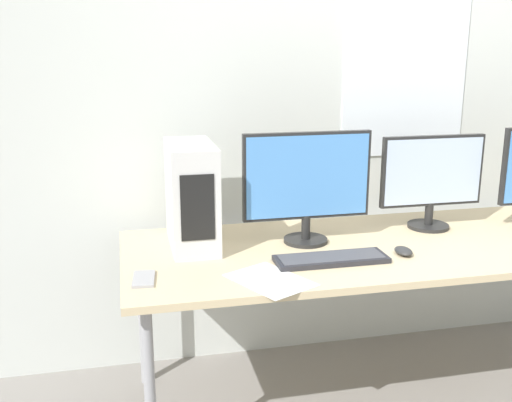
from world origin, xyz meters
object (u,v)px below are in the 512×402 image
monitor_right_near (432,178)px  cell_phone (144,279)px  keyboard (331,259)px  pc_tower (191,195)px  mouse (403,251)px  monitor_main (307,182)px

monitor_right_near → cell_phone: 1.37m
keyboard → cell_phone: bearing=-177.4°
pc_tower → mouse: bearing=-20.7°
pc_tower → monitor_right_near: size_ratio=0.89×
keyboard → mouse: 0.31m
keyboard → monitor_right_near: bearing=28.9°
monitor_main → cell_phone: (-0.69, -0.28, -0.26)m
keyboard → cell_phone: 0.72m
mouse → monitor_main: bearing=144.8°
pc_tower → monitor_right_near: (1.08, 0.01, 0.02)m
monitor_main → monitor_right_near: size_ratio=1.12×
cell_phone → monitor_main: bearing=27.6°
monitor_main → monitor_right_near: (0.61, 0.07, -0.03)m
monitor_main → pc_tower: bearing=171.7°
monitor_right_near → cell_phone: monitor_right_near is taller
mouse → cell_phone: 1.03m
pc_tower → cell_phone: bearing=-121.9°
mouse → cell_phone: mouse is taller
monitor_right_near → keyboard: 0.70m
mouse → keyboard: bearing=-177.6°
keyboard → cell_phone: (-0.72, -0.03, -0.01)m
mouse → cell_phone: bearing=-177.5°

